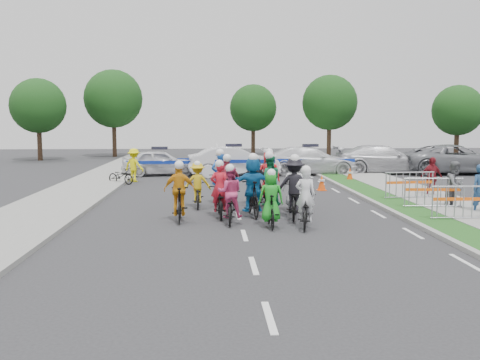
{
  "coord_description": "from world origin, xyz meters",
  "views": [
    {
      "loc": [
        -0.91,
        -14.0,
        3.05
      ],
      "look_at": [
        0.09,
        3.56,
        1.1
      ],
      "focal_mm": 40.0,
      "sensor_mm": 36.0,
      "label": 1
    }
  ],
  "objects": [
    {
      "name": "sidewalk_right",
      "position": [
        7.6,
        5.0,
        0.07
      ],
      "size": [
        2.4,
        60.0,
        0.13
      ],
      "primitive_type": "cube",
      "color": "gray",
      "rests_on": "ground"
    },
    {
      "name": "rider_6",
      "position": [
        -0.61,
        2.82,
        0.61
      ],
      "size": [
        0.69,
        1.82,
        1.84
      ],
      "rotation": [
        0.0,
        0.0,
        3.18
      ],
      "color": "black",
      "rests_on": "ground"
    },
    {
      "name": "rider_11",
      "position": [
        0.72,
        5.17,
        0.78
      ],
      "size": [
        1.54,
        1.83,
        1.86
      ],
      "rotation": [
        0.0,
        0.0,
        2.95
      ],
      "color": "black",
      "rests_on": "ground"
    },
    {
      "name": "tree_0",
      "position": [
        -14.0,
        28.0,
        4.19
      ],
      "size": [
        4.2,
        4.2,
        6.3
      ],
      "color": "#382619",
      "rests_on": "ground"
    },
    {
      "name": "police_car_0",
      "position": [
        -3.71,
        16.12,
        0.73
      ],
      "size": [
        4.48,
        2.34,
        1.46
      ],
      "primitive_type": "imported",
      "rotation": [
        0.0,
        0.0,
        1.72
      ],
      "color": "silver",
      "rests_on": "ground"
    },
    {
      "name": "ground",
      "position": [
        0.0,
        0.0,
        0.0
      ],
      "size": [
        90.0,
        90.0,
        0.0
      ],
      "primitive_type": "plane",
      "color": "#28282B",
      "rests_on": "ground"
    },
    {
      "name": "rider_12",
      "position": [
        -0.54,
        5.5,
        0.67
      ],
      "size": [
        0.89,
        2.06,
        2.04
      ],
      "rotation": [
        0.0,
        0.0,
        3.24
      ],
      "color": "black",
      "rests_on": "ground"
    },
    {
      "name": "parked_bike",
      "position": [
        -5.22,
        11.97,
        0.4
      ],
      "size": [
        1.56,
        1.29,
        0.8
      ],
      "primitive_type": "imported",
      "rotation": [
        0.0,
        0.0,
        0.98
      ],
      "color": "black",
      "rests_on": "ground"
    },
    {
      "name": "rider_8",
      "position": [
        1.1,
        4.02,
        0.75
      ],
      "size": [
        0.86,
        2.01,
        2.03
      ],
      "rotation": [
        0.0,
        0.0,
        3.17
      ],
      "color": "black",
      "rests_on": "ground"
    },
    {
      "name": "spectator_1",
      "position": [
        7.49,
        3.74,
        0.84
      ],
      "size": [
        1.03,
        0.98,
        1.68
      ],
      "primitive_type": "imported",
      "rotation": [
        0.0,
        0.0,
        0.58
      ],
      "color": "#5B5B60",
      "rests_on": "ground"
    },
    {
      "name": "grass_strip",
      "position": [
        5.8,
        5.0,
        0.06
      ],
      "size": [
        1.2,
        60.0,
        0.11
      ],
      "primitive_type": "cube",
      "color": "#1B4717",
      "rests_on": "ground"
    },
    {
      "name": "civilian_suv",
      "position": [
        13.23,
        15.99,
        0.85
      ],
      "size": [
        6.18,
        3.01,
        1.69
      ],
      "primitive_type": "imported",
      "rotation": [
        0.0,
        0.0,
        1.54
      ],
      "color": "slate",
      "rests_on": "ground"
    },
    {
      "name": "spectator_2",
      "position": [
        7.92,
        6.7,
        0.81
      ],
      "size": [
        1.01,
        0.57,
        1.62
      ],
      "primitive_type": "imported",
      "rotation": [
        0.0,
        0.0,
        0.2
      ],
      "color": "maroon",
      "rests_on": "ground"
    },
    {
      "name": "rider_7",
      "position": [
        1.92,
        3.72,
        0.71
      ],
      "size": [
        0.78,
        1.75,
        1.82
      ],
      "rotation": [
        0.0,
        0.0,
        3.11
      ],
      "color": "black",
      "rests_on": "ground"
    },
    {
      "name": "tree_4",
      "position": [
        3.0,
        34.0,
        4.19
      ],
      "size": [
        4.2,
        4.2,
        6.3
      ],
      "color": "#382619",
      "rests_on": "ground"
    },
    {
      "name": "rider_13",
      "position": [
        1.31,
        5.93,
        0.78
      ],
      "size": [
        0.87,
        1.95,
        2.03
      ],
      "rotation": [
        0.0,
        0.0,
        3.1
      ],
      "color": "black",
      "rests_on": "ground"
    },
    {
      "name": "marshal_hiviz",
      "position": [
        -4.71,
        12.96,
        0.84
      ],
      "size": [
        1.25,
        1.09,
        1.68
      ],
      "primitive_type": "imported",
      "rotation": [
        0.0,
        0.0,
        2.6
      ],
      "color": "yellow",
      "rests_on": "ground"
    },
    {
      "name": "police_car_1",
      "position": [
        0.4,
        15.26,
        0.82
      ],
      "size": [
        5.14,
        2.25,
        1.64
      ],
      "primitive_type": "imported",
      "rotation": [
        0.0,
        0.0,
        1.68
      ],
      "color": "silver",
      "rests_on": "ground"
    },
    {
      "name": "rider_2",
      "position": [
        -0.32,
        1.74,
        0.67
      ],
      "size": [
        0.78,
        1.79,
        1.79
      ],
      "rotation": [
        0.0,
        0.0,
        3.09
      ],
      "color": "black",
      "rests_on": "ground"
    },
    {
      "name": "rider_5",
      "position": [
        0.45,
        2.86,
        0.85
      ],
      "size": [
        1.67,
        1.99,
        2.04
      ],
      "rotation": [
        0.0,
        0.0,
        3.24
      ],
      "color": "black",
      "rests_on": "ground"
    },
    {
      "name": "curb_right",
      "position": [
        5.1,
        5.0,
        0.06
      ],
      "size": [
        0.2,
        60.0,
        0.12
      ],
      "primitive_type": "cube",
      "color": "gray",
      "rests_on": "ground"
    },
    {
      "name": "rider_4",
      "position": [
        1.72,
        2.47,
        0.78
      ],
      "size": [
        1.22,
        2.08,
        2.03
      ],
      "rotation": [
        0.0,
        0.0,
        2.97
      ],
      "color": "black",
      "rests_on": "ground"
    },
    {
      "name": "rider_1",
      "position": [
        0.83,
        1.09,
        0.67
      ],
      "size": [
        0.72,
        1.62,
        1.7
      ],
      "rotation": [
        0.0,
        0.0,
        3.13
      ],
      "color": "black",
      "rests_on": "ground"
    },
    {
      "name": "sidewalk_left",
      "position": [
        -6.5,
        5.0,
        0.07
      ],
      "size": [
        3.0,
        60.0,
        0.13
      ],
      "primitive_type": "cube",
      "color": "gray",
      "rests_on": "ground"
    },
    {
      "name": "rider_0",
      "position": [
        1.8,
        0.95,
        0.6
      ],
      "size": [
        0.96,
        1.85,
        1.8
      ],
      "rotation": [
        0.0,
        0.0,
        2.94
      ],
      "color": "black",
      "rests_on": "ground"
    },
    {
      "name": "civilian_sedan",
      "position": [
        9.17,
        16.44,
        0.82
      ],
      "size": [
        5.83,
        2.73,
        1.65
      ],
      "primitive_type": "imported",
      "rotation": [
        0.0,
        0.0,
        1.49
      ],
      "color": "silver",
      "rests_on": "ground"
    },
    {
      "name": "rider_3",
      "position": [
        -1.84,
        2.16,
        0.72
      ],
      "size": [
        0.95,
        1.79,
        1.87
      ],
      "rotation": [
        0.0,
        0.0,
        3.17
      ],
      "color": "black",
      "rests_on": "ground"
    },
    {
      "name": "tree_1",
      "position": [
        9.0,
        30.0,
        4.54
      ],
      "size": [
        4.55,
        4.55,
        6.82
      ],
      "color": "#382619",
      "rests_on": "ground"
    },
    {
      "name": "barrier_1",
      "position": [
        6.7,
        3.68,
        0.56
      ],
      "size": [
        2.03,
        0.66,
        1.12
      ],
      "primitive_type": null,
      "rotation": [
        0.0,
        0.0,
        -0.08
      ],
      "color": "#A5A8AD",
      "rests_on": "ground"
    },
    {
      "name": "rider_10",
      "position": [
        -1.35,
        4.71,
        0.65
      ],
      "size": [
        0.93,
        1.64,
        1.66
      ],
      "rotation": [
        0.0,
        0.0,
        3.16
      ],
      "color": "black",
      "rests_on": "ground"
    },
    {
      "name": "barrier_0",
      "position": [
        6.7,
        1.46,
        0.56
      ],
      "size": [
        2.01,
        0.55,
        1.12
      ],
      "primitive_type": null,
      "rotation": [
        0.0,
        0.0,
        -0.02
      ],
      "color": "#A5A8AD",
      "rests_on": "ground"
    },
    {
      "name": "tree_2",
      "position": [
        18.0,
        26.0,
        3.83
      ],
      "size": [
        3.85,
        3.85,
        5.77
      ],
      "color": "#382619",
      "rests_on": "ground"
    },
    {
      "name": "barrier_2",
      "position": [
        6.7,
        5.84,
        0.56
      ],
      "size": [
        2.04,
        0.71,
        1.12
      ],
      "primitive_type": null,
      "rotation": [
        0.0,
        0.0,
        0.11
      ],
      "color": "#A5A8AD",
      "rests_on": "ground"
    },
    {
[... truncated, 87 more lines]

